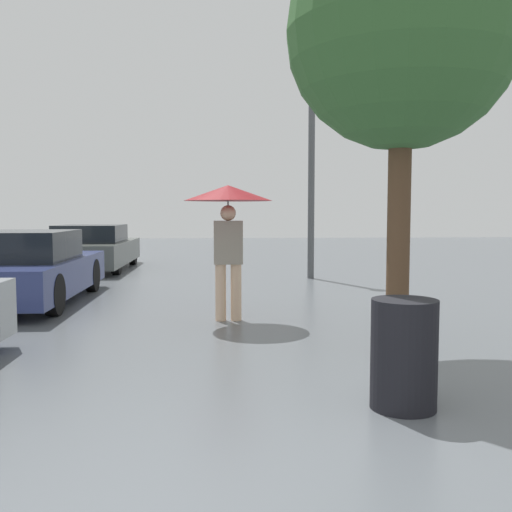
{
  "coord_description": "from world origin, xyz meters",
  "views": [
    {
      "loc": [
        -0.04,
        -2.89,
        1.49
      ],
      "look_at": [
        0.51,
        4.87,
        0.89
      ],
      "focal_mm": 40.0,
      "sensor_mm": 36.0,
      "label": 1
    }
  ],
  "objects_px": {
    "pedestrian": "(228,209)",
    "parked_car_middle": "(29,269)",
    "parked_car_farthest": "(93,248)",
    "street_lamp": "(311,164)",
    "tree": "(402,35)",
    "trash_bin": "(404,354)"
  },
  "relations": [
    {
      "from": "pedestrian",
      "to": "parked_car_farthest",
      "type": "relative_size",
      "value": 0.42
    },
    {
      "from": "parked_car_farthest",
      "to": "tree",
      "type": "xyz_separation_m",
      "value": [
        5.11,
        -9.19,
        2.75
      ]
    },
    {
      "from": "pedestrian",
      "to": "parked_car_middle",
      "type": "distance_m",
      "value": 3.81
    },
    {
      "from": "parked_car_middle",
      "to": "tree",
      "type": "distance_m",
      "value": 6.77
    },
    {
      "from": "parked_car_middle",
      "to": "parked_car_farthest",
      "type": "xyz_separation_m",
      "value": [
        -0.13,
        5.52,
        -0.01
      ]
    },
    {
      "from": "pedestrian",
      "to": "tree",
      "type": "bearing_deg",
      "value": -47.39
    },
    {
      "from": "pedestrian",
      "to": "parked_car_middle",
      "type": "height_order",
      "value": "pedestrian"
    },
    {
      "from": "parked_car_middle",
      "to": "tree",
      "type": "relative_size",
      "value": 0.91
    },
    {
      "from": "pedestrian",
      "to": "trash_bin",
      "type": "distance_m",
      "value": 3.98
    },
    {
      "from": "parked_car_farthest",
      "to": "trash_bin",
      "type": "bearing_deg",
      "value": -67.11
    },
    {
      "from": "parked_car_farthest",
      "to": "trash_bin",
      "type": "height_order",
      "value": "parked_car_farthest"
    },
    {
      "from": "pedestrian",
      "to": "parked_car_farthest",
      "type": "height_order",
      "value": "pedestrian"
    },
    {
      "from": "pedestrian",
      "to": "parked_car_farthest",
      "type": "xyz_separation_m",
      "value": [
        -3.36,
        7.29,
        -0.99
      ]
    },
    {
      "from": "pedestrian",
      "to": "parked_car_farthest",
      "type": "bearing_deg",
      "value": 114.74
    },
    {
      "from": "pedestrian",
      "to": "parked_car_middle",
      "type": "relative_size",
      "value": 0.45
    },
    {
      "from": "parked_car_farthest",
      "to": "street_lamp",
      "type": "height_order",
      "value": "street_lamp"
    },
    {
      "from": "street_lamp",
      "to": "trash_bin",
      "type": "xyz_separation_m",
      "value": [
        -0.72,
        -8.53,
        -2.15
      ]
    },
    {
      "from": "pedestrian",
      "to": "street_lamp",
      "type": "xyz_separation_m",
      "value": [
        1.97,
        4.92,
        1.03
      ]
    },
    {
      "from": "parked_car_middle",
      "to": "street_lamp",
      "type": "relative_size",
      "value": 0.96
    },
    {
      "from": "parked_car_farthest",
      "to": "pedestrian",
      "type": "bearing_deg",
      "value": -65.26
    },
    {
      "from": "parked_car_middle",
      "to": "trash_bin",
      "type": "distance_m",
      "value": 7.0
    },
    {
      "from": "street_lamp",
      "to": "parked_car_farthest",
      "type": "bearing_deg",
      "value": 156.01
    }
  ]
}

